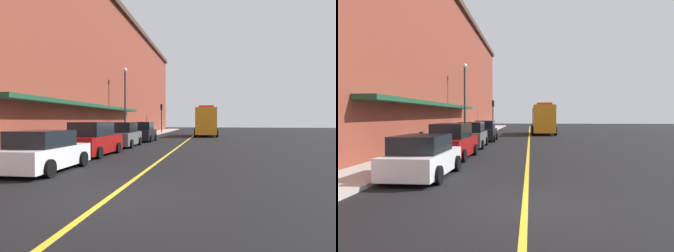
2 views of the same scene
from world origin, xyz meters
TOP-DOWN VIEW (x-y plane):
  - ground_plane at (0.00, 25.00)m, footprint 112.00×112.00m
  - sidewalk_left at (-6.20, 25.00)m, footprint 2.40×70.00m
  - lane_center_stripe at (0.00, 25.00)m, footprint 0.16×70.00m
  - brick_building_left at (-13.39, 24.00)m, footprint 13.15×64.00m
  - parked_car_0 at (-3.87, 3.53)m, footprint 2.15×4.31m
  - parked_car_1 at (-4.03, 8.80)m, footprint 2.16×4.64m
  - parked_car_2 at (-4.05, 14.82)m, footprint 2.07×4.75m
  - parked_car_3 at (-3.90, 20.69)m, footprint 2.03×4.17m
  - utility_truck at (1.67, 31.63)m, footprint 2.89×7.83m
  - parking_meter_0 at (-5.35, 12.55)m, footprint 0.14×0.18m
  - parking_meter_1 at (-5.35, 7.66)m, footprint 0.14×0.18m
  - street_lamp_left at (-5.95, 21.53)m, footprint 0.44×0.44m
  - traffic_light_near at (-5.29, 38.64)m, footprint 0.38×0.36m

SIDE VIEW (x-z plane):
  - ground_plane at x=0.00m, z-range 0.00..0.00m
  - lane_center_stripe at x=0.00m, z-range 0.00..0.01m
  - sidewalk_left at x=-6.20m, z-range 0.00..0.15m
  - parked_car_0 at x=-3.87m, z-range -0.04..1.54m
  - parked_car_3 at x=-3.90m, z-range -0.07..1.77m
  - parked_car_2 at x=-4.05m, z-range -0.06..1.77m
  - parked_car_1 at x=-4.03m, z-range -0.07..1.80m
  - parking_meter_0 at x=-5.35m, z-range 0.39..1.72m
  - parking_meter_1 at x=-5.35m, z-range 0.39..1.72m
  - utility_truck at x=1.67m, z-range -0.09..3.64m
  - traffic_light_near at x=-5.29m, z-range 1.01..5.31m
  - street_lamp_left at x=-5.95m, z-range 0.93..7.87m
  - brick_building_left at x=-13.39m, z-range 0.01..14.45m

